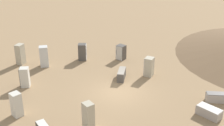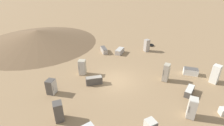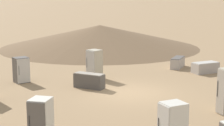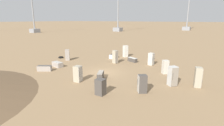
% 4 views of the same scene
% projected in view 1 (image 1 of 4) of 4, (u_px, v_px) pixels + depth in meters
% --- Properties ---
extents(ground_plane, '(1000.00, 1000.00, 0.00)m').
position_uv_depth(ground_plane, '(118.00, 92.00, 24.01)').
color(ground_plane, '#937551').
extents(discarded_fridge_0, '(0.72, 0.82, 1.89)m').
position_uv_depth(discarded_fridge_0, '(88.00, 116.00, 19.42)').
color(discarded_fridge_0, '#B2A88E').
rests_on(discarded_fridge_0, ground_plane).
extents(discarded_fridge_1, '(0.86, 0.79, 1.91)m').
position_uv_depth(discarded_fridge_1, '(20.00, 54.00, 28.39)').
color(discarded_fridge_1, '#B2A88E').
rests_on(discarded_fridge_1, ground_plane).
extents(discarded_fridge_4, '(0.91, 0.93, 1.62)m').
position_uv_depth(discarded_fridge_4, '(25.00, 77.00, 24.52)').
color(discarded_fridge_4, beige).
rests_on(discarded_fridge_4, ground_plane).
extents(discarded_fridge_5, '(0.74, 0.77, 1.40)m').
position_uv_depth(discarded_fridge_5, '(121.00, 52.00, 29.45)').
color(discarded_fridge_5, '#4C4742').
rests_on(discarded_fridge_5, ground_plane).
extents(discarded_fridge_6, '(0.96, 0.99, 1.59)m').
position_uv_depth(discarded_fridge_6, '(82.00, 52.00, 29.26)').
color(discarded_fridge_6, '#4C4742').
rests_on(discarded_fridge_6, ground_plane).
extents(discarded_fridge_9, '(1.69, 1.24, 0.78)m').
position_uv_depth(discarded_fridge_9, '(122.00, 74.00, 25.91)').
color(discarded_fridge_9, '#4C4742').
rests_on(discarded_fridge_9, ground_plane).
extents(discarded_fridge_10, '(0.83, 0.81, 1.65)m').
position_uv_depth(discarded_fridge_10, '(149.00, 67.00, 26.25)').
color(discarded_fridge_10, '#B2A88E').
rests_on(discarded_fridge_10, ground_plane).
extents(discarded_fridge_11, '(0.71, 0.79, 1.72)m').
position_uv_depth(discarded_fridge_11, '(16.00, 104.00, 20.81)').
color(discarded_fridge_11, beige).
rests_on(discarded_fridge_11, ground_plane).
extents(discarded_fridge_13, '(1.01, 1.01, 1.91)m').
position_uv_depth(discarded_fridge_13, '(44.00, 56.00, 27.93)').
color(discarded_fridge_13, silver).
rests_on(discarded_fridge_13, ground_plane).
extents(discarded_fridge_14, '(1.03, 1.75, 0.67)m').
position_uv_depth(discarded_fridge_14, '(209.00, 112.00, 20.94)').
color(discarded_fridge_14, '#A89E93').
rests_on(discarded_fridge_14, ground_plane).
extents(discarded_fridge_15, '(1.40, 1.77, 0.69)m').
position_uv_depth(discarded_fridge_15, '(218.00, 97.00, 22.63)').
color(discarded_fridge_15, '#A89E93').
rests_on(discarded_fridge_15, ground_plane).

